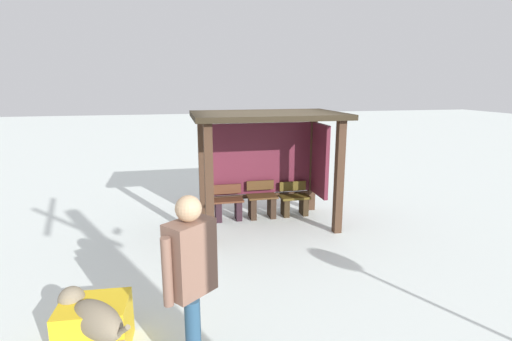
{
  "coord_description": "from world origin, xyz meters",
  "views": [
    {
      "loc": [
        -1.8,
        -7.15,
        2.78
      ],
      "look_at": [
        -0.29,
        -0.31,
        1.2
      ],
      "focal_mm": 27.03,
      "sensor_mm": 36.0,
      "label": 1
    }
  ],
  "objects_px": {
    "bus_shelter": "(270,142)",
    "bench_center_inside": "(262,203)",
    "grit_bin": "(95,326)",
    "bench_left_inside": "(228,206)",
    "person_walking": "(191,273)",
    "bench_right_inside": "(294,202)",
    "dog": "(93,318)"
  },
  "relations": [
    {
      "from": "person_walking",
      "to": "bus_shelter",
      "type": "bearing_deg",
      "value": 66.23
    },
    {
      "from": "bench_left_inside",
      "to": "bench_right_inside",
      "type": "distance_m",
      "value": 1.44
    },
    {
      "from": "bench_center_inside",
      "to": "grit_bin",
      "type": "bearing_deg",
      "value": -125.99
    },
    {
      "from": "bus_shelter",
      "to": "dog",
      "type": "height_order",
      "value": "bus_shelter"
    },
    {
      "from": "person_walking",
      "to": "grit_bin",
      "type": "bearing_deg",
      "value": 149.68
    },
    {
      "from": "bench_left_inside",
      "to": "bench_right_inside",
      "type": "xyz_separation_m",
      "value": [
        1.44,
        -0.0,
        -0.01
      ]
    },
    {
      "from": "bench_left_inside",
      "to": "bench_center_inside",
      "type": "height_order",
      "value": "bench_center_inside"
    },
    {
      "from": "bus_shelter",
      "to": "dog",
      "type": "bearing_deg",
      "value": -127.58
    },
    {
      "from": "bench_center_inside",
      "to": "grit_bin",
      "type": "distance_m",
      "value": 4.57
    },
    {
      "from": "bus_shelter",
      "to": "bench_left_inside",
      "type": "distance_m",
      "value": 1.6
    },
    {
      "from": "bus_shelter",
      "to": "bench_right_inside",
      "type": "relative_size",
      "value": 4.0
    },
    {
      "from": "bus_shelter",
      "to": "bench_center_inside",
      "type": "bearing_deg",
      "value": 116.33
    },
    {
      "from": "bench_center_inside",
      "to": "bench_right_inside",
      "type": "bearing_deg",
      "value": 0.02
    },
    {
      "from": "bench_left_inside",
      "to": "bench_center_inside",
      "type": "xyz_separation_m",
      "value": [
        0.72,
        -0.0,
        0.01
      ]
    },
    {
      "from": "bus_shelter",
      "to": "dog",
      "type": "xyz_separation_m",
      "value": [
        -2.78,
        -3.61,
        -1.19
      ]
    },
    {
      "from": "grit_bin",
      "to": "dog",
      "type": "bearing_deg",
      "value": -83.52
    },
    {
      "from": "bench_center_inside",
      "to": "person_walking",
      "type": "distance_m",
      "value": 4.66
    },
    {
      "from": "dog",
      "to": "grit_bin",
      "type": "distance_m",
      "value": 0.22
    },
    {
      "from": "bench_right_inside",
      "to": "person_walking",
      "type": "xyz_separation_m",
      "value": [
        -2.41,
        -4.28,
        0.79
      ]
    },
    {
      "from": "bench_left_inside",
      "to": "person_walking",
      "type": "distance_m",
      "value": 4.46
    },
    {
      "from": "bench_center_inside",
      "to": "bus_shelter",
      "type": "bearing_deg",
      "value": -63.67
    },
    {
      "from": "bus_shelter",
      "to": "bench_right_inside",
      "type": "distance_m",
      "value": 1.51
    },
    {
      "from": "person_walking",
      "to": "bench_right_inside",
      "type": "bearing_deg",
      "value": 60.66
    },
    {
      "from": "bus_shelter",
      "to": "bench_right_inside",
      "type": "bearing_deg",
      "value": 19.2
    },
    {
      "from": "bus_shelter",
      "to": "grit_bin",
      "type": "distance_m",
      "value": 4.67
    },
    {
      "from": "bus_shelter",
      "to": "person_walking",
      "type": "height_order",
      "value": "bus_shelter"
    },
    {
      "from": "bus_shelter",
      "to": "grit_bin",
      "type": "relative_size",
      "value": 4.05
    },
    {
      "from": "dog",
      "to": "bench_right_inside",
      "type": "bearing_deg",
      "value": 48.42
    },
    {
      "from": "person_walking",
      "to": "grit_bin",
      "type": "xyz_separation_m",
      "value": [
        -1.0,
        0.58,
        -0.8
      ]
    },
    {
      "from": "person_walking",
      "to": "dog",
      "type": "bearing_deg",
      "value": 155.01
    },
    {
      "from": "bench_left_inside",
      "to": "person_walking",
      "type": "relative_size",
      "value": 0.4
    },
    {
      "from": "grit_bin",
      "to": "bench_left_inside",
      "type": "bearing_deg",
      "value": 62.02
    }
  ]
}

